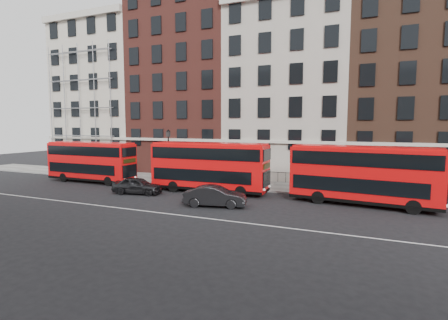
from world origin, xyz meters
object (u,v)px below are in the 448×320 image
at_px(bus_c, 363,174).
at_px(car_front, 215,196).
at_px(bus_b, 209,166).
at_px(car_rear, 137,185).
at_px(bus_a, 91,161).

height_order(bus_c, car_front, bus_c).
xyz_separation_m(bus_b, bus_c, (12.53, 0.00, 0.01)).
height_order(car_rear, car_front, car_front).
xyz_separation_m(bus_c, car_rear, (-17.83, -3.11, -1.62)).
xyz_separation_m(bus_a, car_rear, (8.18, -3.11, -1.49)).
bearing_deg(bus_a, bus_b, 0.35).
bearing_deg(bus_b, car_front, -60.69).
height_order(bus_c, car_rear, bus_c).
relative_size(bus_b, bus_c, 0.99).
height_order(bus_b, car_front, bus_b).
xyz_separation_m(bus_b, car_rear, (-5.30, -3.10, -1.61)).
height_order(bus_b, bus_c, bus_c).
distance_m(bus_b, car_front, 5.60).
bearing_deg(car_rear, car_front, -111.83).
bearing_deg(bus_c, bus_a, -173.93).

